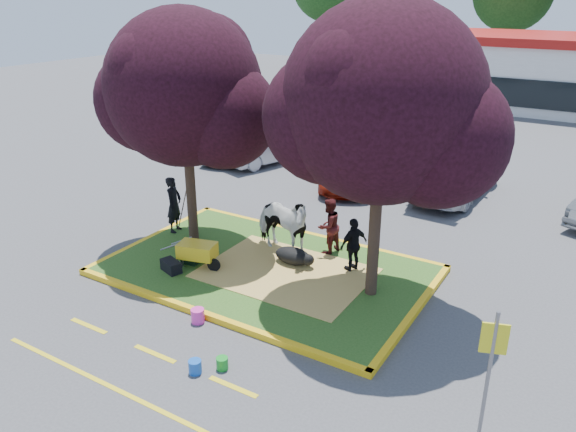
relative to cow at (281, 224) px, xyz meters
The scene contains 30 objects.
ground 1.43m from the cow, 81.58° to the right, with size 90.00×90.00×0.00m, color #424244.
median_island 1.37m from the cow, 81.58° to the right, with size 8.00×5.00×0.15m, color #2B551A.
curb_near 3.70m from the cow, 87.64° to the right, with size 8.30×0.16×0.15m, color yellow.
curb_far 1.84m from the cow, 84.67° to the left, with size 8.30×0.16×0.15m, color yellow.
curb_left 4.16m from the cow, 165.77° to the right, with size 0.16×5.30×0.15m, color yellow.
curb_right 4.44m from the cow, 13.27° to the right, with size 0.16×5.30×0.15m, color yellow.
straw_bedding 1.51m from the cow, 53.15° to the right, with size 4.20×3.00×0.01m, color #E2BD5D.
tree_purple_left 4.31m from the cow, 166.82° to the right, with size 5.06×4.20×6.51m.
tree_purple_right 4.77m from the cow, 14.90° to the right, with size 5.30×4.40×6.82m.
fire_lane_stripe_a 5.61m from the cow, 109.62° to the right, with size 1.10×0.12×0.01m, color yellow.
fire_lane_stripe_b 5.30m from the cow, 88.37° to the right, with size 1.10×0.12×0.01m, color yellow.
fire_lane_stripe_c 5.71m from the cow, 67.55° to the right, with size 1.10×0.12×0.01m, color yellow.
fire_lane_long 6.48m from the cow, 88.68° to the right, with size 6.00×0.10×0.01m, color yellow.
retail_building 27.10m from the cow, 85.45° to the left, with size 20.40×8.40×4.40m.
cow is the anchor object (origin of this frame).
calf 0.99m from the cow, 34.03° to the right, with size 1.03×0.58×0.45m, color black.
handler 3.57m from the cow, behind, with size 0.62×0.41×1.71m, color black.
visitor_a 1.31m from the cow, 32.48° to the left, with size 0.76×0.60×1.57m, color #471415.
visitor_b 2.16m from the cow, ahead, with size 0.85×0.35×1.45m, color black.
wheelbarrow 2.39m from the cow, 127.42° to the right, with size 1.76×0.81×0.66m.
gear_bag_dark 3.16m from the cow, 126.93° to the right, with size 0.60×0.33×0.30m, color black.
gear_bag_green 2.63m from the cow, 133.50° to the right, with size 0.46×0.28×0.24m, color black.
sign_post 8.06m from the cow, 35.68° to the right, with size 0.38×0.15×2.78m.
bucket_green 5.20m from the cow, 71.38° to the right, with size 0.24×0.24×0.26m, color #169326.
bucket_pink 3.89m from the cow, 87.93° to the right, with size 0.31×0.31×0.33m, color #FB37B3.
bucket_blue 5.45m from the cow, 76.48° to the right, with size 0.26×0.26×0.28m, color blue.
car_black 10.30m from the cow, 133.37° to the left, with size 1.72×4.28×1.46m, color black.
car_silver 9.33m from the cow, 125.27° to the left, with size 1.51×4.32×1.42m, color #ABAEB4.
car_red 6.73m from the cow, 99.51° to the left, with size 2.04×4.42×1.23m, color maroon.
car_white 8.12m from the cow, 70.98° to the left, with size 2.12×5.21×1.51m, color silver.
Camera 1 is at (7.36, -11.04, 7.00)m, focal length 35.00 mm.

